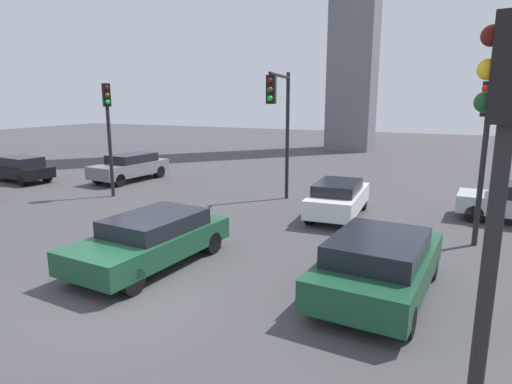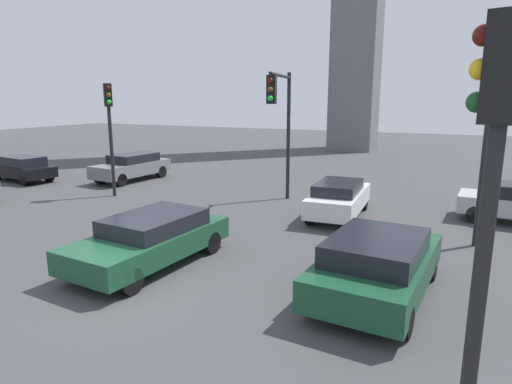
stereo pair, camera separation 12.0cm
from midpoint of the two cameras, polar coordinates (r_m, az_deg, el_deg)
name	(u,v)px [view 1 (the left image)]	position (r m, az deg, el deg)	size (l,w,h in m)	color
ground_plane	(123,293)	(10.97, -17.15, -12.36)	(104.46, 104.46, 0.00)	#424244
traffic_light_1	(486,133)	(14.53, 27.44, 6.79)	(0.47, 0.46, 4.91)	black
traffic_light_2	(497,185)	(4.78, 28.16, 0.79)	(0.49, 0.38, 5.21)	black
traffic_light_3	(280,110)	(17.71, 2.99, 10.52)	(0.89, 3.76, 5.50)	black
traffic_light_4	(108,119)	(20.85, -18.81, 9.00)	(0.48, 0.45, 5.06)	black
car_1	(379,264)	(10.45, 15.35, -8.94)	(2.48, 4.77, 1.46)	#19472D
car_3	(151,239)	(12.22, -13.69, -5.90)	(2.43, 4.82, 1.37)	#19472D
car_4	(20,169)	(26.92, -28.43, 2.69)	(4.12, 2.08, 1.36)	black
car_5	(338,198)	(16.91, 10.43, -0.73)	(1.89, 4.31, 1.38)	silver
car_7	(130,166)	(24.95, -16.15, 3.21)	(2.15, 4.58, 1.45)	slate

